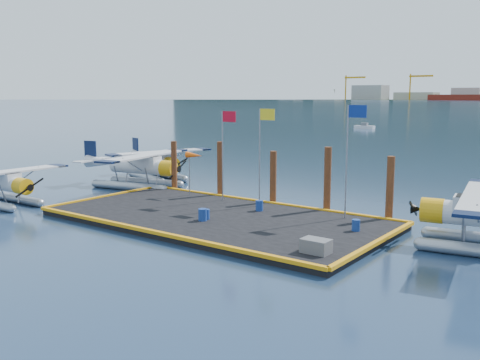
# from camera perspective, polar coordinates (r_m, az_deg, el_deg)

# --- Properties ---
(ground) EXTENTS (4000.00, 4000.00, 0.00)m
(ground) POSITION_cam_1_polar(r_m,az_deg,el_deg) (31.85, -2.57, -4.47)
(ground) COLOR #172847
(ground) RESTS_ON ground
(dock) EXTENTS (20.00, 10.00, 0.40)m
(dock) POSITION_cam_1_polar(r_m,az_deg,el_deg) (31.80, -2.57, -4.12)
(dock) COLOR black
(dock) RESTS_ON ground
(dock_bumpers) EXTENTS (20.25, 10.25, 0.18)m
(dock_bumpers) POSITION_cam_1_polar(r_m,az_deg,el_deg) (31.74, -2.57, -3.61)
(dock_bumpers) COLOR orange
(dock_bumpers) RESTS_ON dock
(seaplane_a) EXTENTS (8.08, 8.90, 3.18)m
(seaplane_a) POSITION_cam_1_polar(r_m,az_deg,el_deg) (39.65, -23.87, -0.52)
(seaplane_a) COLOR #9499A1
(seaplane_a) RESTS_ON ground
(seaplane_b) EXTENTS (9.49, 10.36, 3.66)m
(seaplane_b) POSITION_cam_1_polar(r_m,az_deg,el_deg) (43.62, -10.49, 1.18)
(seaplane_b) COLOR #9499A1
(seaplane_b) RESTS_ON ground
(seaplane_c) EXTENTS (8.97, 9.58, 3.43)m
(seaplane_c) POSITION_cam_1_polar(r_m,az_deg,el_deg) (47.87, -8.68, 1.79)
(seaplane_c) COLOR #9499A1
(seaplane_c) RESTS_ON ground
(drum_1) EXTENTS (0.42, 0.42, 0.59)m
(drum_1) POSITION_cam_1_polar(r_m,az_deg,el_deg) (30.69, -3.64, -3.67)
(drum_1) COLOR navy
(drum_1) RESTS_ON dock
(drum_3) EXTENTS (0.49, 0.49, 0.69)m
(drum_3) POSITION_cam_1_polar(r_m,az_deg,el_deg) (30.35, -4.01, -3.72)
(drum_3) COLOR navy
(drum_3) RESTS_ON dock
(drum_4) EXTENTS (0.43, 0.43, 0.61)m
(drum_4) POSITION_cam_1_polar(r_m,az_deg,el_deg) (28.70, 12.26, -4.73)
(drum_4) COLOR navy
(drum_4) RESTS_ON dock
(drum_5) EXTENTS (0.46, 0.46, 0.65)m
(drum_5) POSITION_cam_1_polar(r_m,az_deg,el_deg) (32.88, 2.08, -2.74)
(drum_5) COLOR navy
(drum_5) RESTS_ON dock
(crate) EXTENTS (1.28, 0.85, 0.64)m
(crate) POSITION_cam_1_polar(r_m,az_deg,el_deg) (24.46, 8.10, -6.98)
(crate) COLOR #55565A
(crate) RESTS_ON dock
(flagpole_red) EXTENTS (1.14, 0.08, 6.00)m
(flagpole_red) POSITION_cam_1_polar(r_m,az_deg,el_deg) (35.50, -1.61, 4.12)
(flagpole_red) COLOR gray
(flagpole_red) RESTS_ON dock
(flagpole_yellow) EXTENTS (1.14, 0.08, 6.20)m
(flagpole_yellow) POSITION_cam_1_polar(r_m,az_deg,el_deg) (33.73, 2.40, 4.06)
(flagpole_yellow) COLOR gray
(flagpole_yellow) RESTS_ON dock
(flagpole_blue) EXTENTS (1.14, 0.08, 6.50)m
(flagpole_blue) POSITION_cam_1_polar(r_m,az_deg,el_deg) (30.76, 11.69, 3.72)
(flagpole_blue) COLOR gray
(flagpole_blue) RESTS_ON dock
(windsock) EXTENTS (1.40, 0.44, 3.12)m
(windsock) POSITION_cam_1_polar(r_m,az_deg,el_deg) (37.36, -4.90, 2.53)
(windsock) COLOR gray
(windsock) RESTS_ON dock
(piling_0) EXTENTS (0.44, 0.44, 4.00)m
(piling_0) POSITION_cam_1_polar(r_m,az_deg,el_deg) (41.02, -7.04, 1.35)
(piling_0) COLOR #412312
(piling_0) RESTS_ON ground
(piling_1) EXTENTS (0.44, 0.44, 4.20)m
(piling_1) POSITION_cam_1_polar(r_m,az_deg,el_deg) (38.06, -2.13, 0.97)
(piling_1) COLOR #412312
(piling_1) RESTS_ON ground
(piling_2) EXTENTS (0.44, 0.44, 3.80)m
(piling_2) POSITION_cam_1_polar(r_m,az_deg,el_deg) (35.48, 3.55, 0.04)
(piling_2) COLOR #412312
(piling_2) RESTS_ON ground
(piling_3) EXTENTS (0.44, 0.44, 4.30)m
(piling_3) POSITION_cam_1_polar(r_m,az_deg,el_deg) (33.46, 9.31, -0.17)
(piling_3) COLOR #412312
(piling_3) RESTS_ON ground
(piling_4) EXTENTS (0.44, 0.44, 4.00)m
(piling_4) POSITION_cam_1_polar(r_m,az_deg,el_deg) (31.88, 15.69, -1.12)
(piling_4) COLOR #412312
(piling_4) RESTS_ON ground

